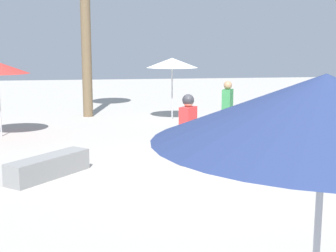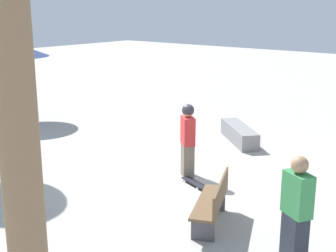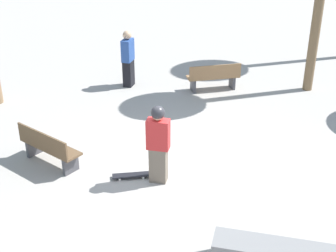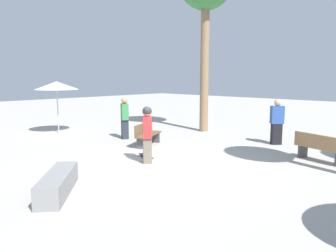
% 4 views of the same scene
% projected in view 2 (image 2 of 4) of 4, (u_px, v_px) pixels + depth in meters
% --- Properties ---
extents(ground_plane, '(60.00, 60.00, 0.00)m').
position_uv_depth(ground_plane, '(159.00, 173.00, 11.11)').
color(ground_plane, '#ADA8A0').
extents(skater_main, '(0.51, 0.49, 1.71)m').
position_uv_depth(skater_main, '(188.00, 138.00, 10.68)').
color(skater_main, '#726656').
rests_on(skater_main, ground_plane).
extents(skateboard, '(0.82, 0.45, 0.07)m').
position_uv_depth(skateboard, '(194.00, 183.00, 10.34)').
color(skateboard, black).
rests_on(skateboard, ground_plane).
extents(concrete_ledge, '(1.88, 1.73, 0.47)m').
position_uv_depth(concrete_ledge, '(239.00, 134.00, 13.57)').
color(concrete_ledge, gray).
rests_on(concrete_ledge, ground_plane).
extents(bench_far, '(1.06, 1.64, 0.85)m').
position_uv_depth(bench_far, '(213.00, 203.00, 8.40)').
color(bench_far, '#47474C').
rests_on(bench_far, ground_plane).
extents(shade_umbrella_navy, '(2.33, 2.33, 2.65)m').
position_uv_depth(shade_umbrella_navy, '(14.00, 50.00, 15.58)').
color(shade_umbrella_navy, '#B7B7BC').
rests_on(shade_umbrella_navy, ground_plane).
extents(bystander_far, '(0.54, 0.46, 1.74)m').
position_uv_depth(bystander_far, '(296.00, 211.00, 7.03)').
color(bystander_far, '#282D38').
rests_on(bystander_far, ground_plane).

